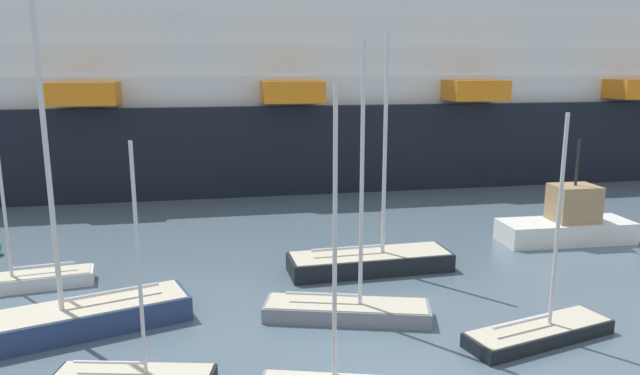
{
  "coord_description": "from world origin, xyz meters",
  "views": [
    {
      "loc": [
        -4.86,
        -13.72,
        9.24
      ],
      "look_at": [
        0.0,
        14.46,
        3.23
      ],
      "focal_mm": 32.49,
      "sensor_mm": 36.0,
      "label": 1
    }
  ],
  "objects_px": {
    "fishing_boat_0": "(568,223)",
    "cruise_ship": "(192,90)",
    "sailboat_4": "(80,313)",
    "sailboat_0": "(370,259)",
    "sailboat_3": "(23,277)",
    "sailboat_2": "(540,330)",
    "sailboat_7": "(347,306)"
  },
  "relations": [
    {
      "from": "cruise_ship",
      "to": "sailboat_4",
      "type": "bearing_deg",
      "value": -97.09
    },
    {
      "from": "sailboat_3",
      "to": "cruise_ship",
      "type": "bearing_deg",
      "value": -113.94
    },
    {
      "from": "sailboat_3",
      "to": "sailboat_7",
      "type": "bearing_deg",
      "value": 148.52
    },
    {
      "from": "sailboat_2",
      "to": "sailboat_4",
      "type": "bearing_deg",
      "value": 152.68
    },
    {
      "from": "sailboat_0",
      "to": "sailboat_3",
      "type": "distance_m",
      "value": 15.01
    },
    {
      "from": "sailboat_3",
      "to": "sailboat_4",
      "type": "bearing_deg",
      "value": 116.19
    },
    {
      "from": "fishing_boat_0",
      "to": "cruise_ship",
      "type": "xyz_separation_m",
      "value": [
        -20.31,
        21.74,
        6.32
      ]
    },
    {
      "from": "sailboat_0",
      "to": "cruise_ship",
      "type": "distance_m",
      "value": 26.79
    },
    {
      "from": "sailboat_0",
      "to": "sailboat_3",
      "type": "xyz_separation_m",
      "value": [
        -15.01,
        0.39,
        -0.03
      ]
    },
    {
      "from": "fishing_boat_0",
      "to": "cruise_ship",
      "type": "height_order",
      "value": "cruise_ship"
    },
    {
      "from": "sailboat_0",
      "to": "sailboat_4",
      "type": "relative_size",
      "value": 0.73
    },
    {
      "from": "sailboat_3",
      "to": "cruise_ship",
      "type": "xyz_separation_m",
      "value": [
        6.27,
        24.0,
        6.83
      ]
    },
    {
      "from": "sailboat_3",
      "to": "fishing_boat_0",
      "type": "relative_size",
      "value": 1.56
    },
    {
      "from": "fishing_boat_0",
      "to": "cruise_ship",
      "type": "bearing_deg",
      "value": 133.98
    },
    {
      "from": "sailboat_3",
      "to": "sailboat_4",
      "type": "relative_size",
      "value": 0.75
    },
    {
      "from": "sailboat_0",
      "to": "fishing_boat_0",
      "type": "relative_size",
      "value": 1.52
    },
    {
      "from": "cruise_ship",
      "to": "sailboat_0",
      "type": "bearing_deg",
      "value": -71.5
    },
    {
      "from": "sailboat_0",
      "to": "fishing_boat_0",
      "type": "bearing_deg",
      "value": 9.73
    },
    {
      "from": "sailboat_2",
      "to": "cruise_ship",
      "type": "distance_m",
      "value": 35.2
    },
    {
      "from": "sailboat_3",
      "to": "cruise_ship",
      "type": "height_order",
      "value": "cruise_ship"
    },
    {
      "from": "fishing_boat_0",
      "to": "cruise_ship",
      "type": "relative_size",
      "value": 0.06
    },
    {
      "from": "sailboat_0",
      "to": "sailboat_4",
      "type": "distance_m",
      "value": 12.44
    },
    {
      "from": "sailboat_0",
      "to": "fishing_boat_0",
      "type": "xyz_separation_m",
      "value": [
        11.58,
        2.66,
        0.48
      ]
    },
    {
      "from": "sailboat_0",
      "to": "sailboat_3",
      "type": "height_order",
      "value": "sailboat_3"
    },
    {
      "from": "sailboat_3",
      "to": "cruise_ship",
      "type": "relative_size",
      "value": 0.09
    },
    {
      "from": "fishing_boat_0",
      "to": "cruise_ship",
      "type": "distance_m",
      "value": 30.41
    },
    {
      "from": "sailboat_2",
      "to": "fishing_boat_0",
      "type": "relative_size",
      "value": 1.1
    },
    {
      "from": "sailboat_2",
      "to": "sailboat_3",
      "type": "distance_m",
      "value": 20.64
    },
    {
      "from": "sailboat_0",
      "to": "sailboat_4",
      "type": "xyz_separation_m",
      "value": [
        -11.69,
        -4.26,
        0.14
      ]
    },
    {
      "from": "sailboat_3",
      "to": "sailboat_0",
      "type": "bearing_deg",
      "value": 169.21
    },
    {
      "from": "sailboat_0",
      "to": "cruise_ship",
      "type": "relative_size",
      "value": 0.09
    },
    {
      "from": "sailboat_2",
      "to": "fishing_boat_0",
      "type": "distance_m",
      "value": 12.84
    }
  ]
}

